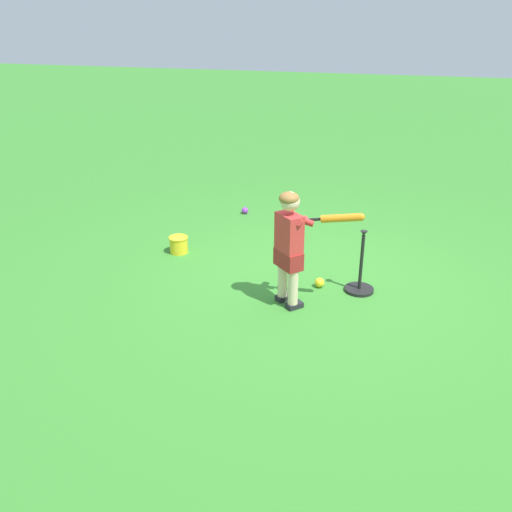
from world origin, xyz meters
The scene contains 6 objects.
ground_plane centered at (0.00, 0.00, 0.00)m, with size 40.00×40.00×0.00m, color #38842D.
child_batter centered at (-0.56, 0.11, 0.65)m, with size 0.35×0.78×1.08m.
play_ball_far_left centered at (1.68, 1.24, 0.04)m, with size 0.09×0.09×0.09m, color purple.
play_ball_midfield centered at (-0.14, -0.09, 0.05)m, with size 0.10×0.10×0.10m, color yellow.
batting_tee centered at (-0.12, -0.47, 0.10)m, with size 0.28×0.28×0.62m.
toy_bucket centered at (0.25, 1.57, 0.10)m, with size 0.22×0.22×0.19m.
Camera 1 is at (-4.90, -0.82, 2.47)m, focal length 38.45 mm.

